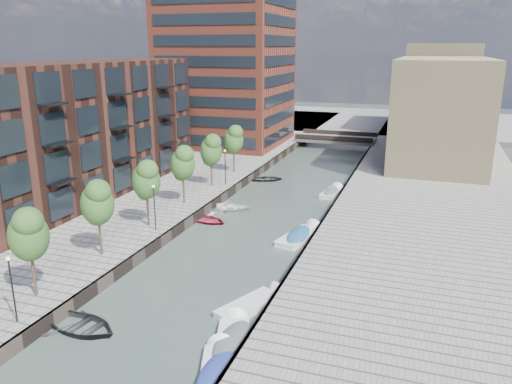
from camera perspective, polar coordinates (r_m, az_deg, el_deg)
The scene contains 30 objects.
water at distance 56.42m, azimuth 3.29°, elevation -0.74°, with size 300.00×300.00×0.00m, color #38473F.
quay_left at distance 74.23m, azimuth -24.53°, elevation 2.36°, with size 60.00×140.00×1.00m, color gray.
quay_right at distance 54.38m, azimuth 19.74°, elevation -1.81°, with size 20.00×140.00×1.00m, color gray.
quay_wall_left at distance 58.15m, azimuth -2.49°, elevation 0.31°, with size 0.25×140.00×1.00m, color #332823.
quay_wall_right at distance 55.01m, azimuth 9.42°, elevation -0.84°, with size 0.25×140.00×1.00m, color #332823.
far_closure at distance 114.02m, azimuth 11.67°, elevation 7.91°, with size 80.00×40.00×1.00m, color gray.
apartment_block at distance 55.00m, azimuth -20.27°, elevation 6.40°, with size 8.00×38.00×14.00m, color black.
tower at distance 83.16m, azimuth -3.34°, elevation 15.93°, with size 18.00×18.00×30.00m, color brown.
tan_block_near at distance 74.45m, azimuth 20.32°, elevation 8.75°, with size 12.00×25.00×14.00m, color tan.
tan_block_far at distance 100.24m, azimuth 20.25°, elevation 11.04°, with size 12.00×20.00×16.00m, color tan.
bridge at distance 86.53m, azimuth 9.16°, elevation 6.04°, with size 13.00×6.00×1.30m.
tree_1 at distance 34.40m, azimuth -24.59°, elevation -4.27°, with size 2.50×2.50×5.95m.
tree_2 at distance 39.41m, azimuth -17.71°, elevation -1.02°, with size 2.50×2.50×5.95m.
tree_3 at distance 44.96m, azimuth -12.46°, elevation 1.48°, with size 2.50×2.50×5.95m.
tree_4 at distance 50.87m, azimuth -8.39°, elevation 3.40°, with size 2.50×2.50×5.95m.
tree_5 at distance 57.03m, azimuth -5.18°, elevation 4.91°, with size 2.50×2.50×5.95m.
tree_6 at distance 63.36m, azimuth -2.58°, elevation 6.11°, with size 2.50×2.50×5.95m.
lamp_0 at distance 32.25m, azimuth -26.16°, elevation -9.28°, with size 0.24×0.24×4.12m.
lamp_1 at distance 43.98m, azimuth -11.54°, elevation -1.23°, with size 0.24×0.24×4.12m.
lamp_2 at distance 57.79m, azimuth -3.55°, elevation 3.28°, with size 0.24×0.24×4.12m.
sloop_1 at distance 33.13m, azimuth -19.28°, elevation -14.62°, with size 3.56×4.99×1.03m, color black.
sloop_2 at distance 49.16m, azimuth -5.55°, elevation -3.40°, with size 2.87×4.02×0.83m, color maroon.
sloop_3 at distance 52.37m, azimuth -3.28°, elevation -2.10°, with size 3.64×5.10×1.06m, color white.
sloop_4 at distance 63.97m, azimuth 1.25°, elevation 1.34°, with size 2.87×4.02×0.83m, color #242527.
motorboat_0 at distance 27.99m, azimuth -4.36°, elevation -19.42°, with size 3.21×5.22×1.65m.
motorboat_1 at distance 30.24m, azimuth -2.71°, elevation -16.37°, with size 3.19×5.42×1.71m.
motorboat_2 at distance 33.93m, azimuth 0.01°, elevation -12.64°, with size 3.74×5.43×1.72m.
motorboat_3 at distance 45.04m, azimuth 5.18°, elevation -4.96°, with size 3.24×6.00×1.90m.
motorboat_4 at distance 58.78m, azimuth 8.70°, elevation -0.01°, with size 2.12×4.87×1.57m.
car at distance 80.40m, azimuth 15.70°, elevation 5.05°, with size 1.52×3.78×1.29m, color #A1A3A5.
Camera 1 is at (14.54, -11.94, 16.53)m, focal length 35.00 mm.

